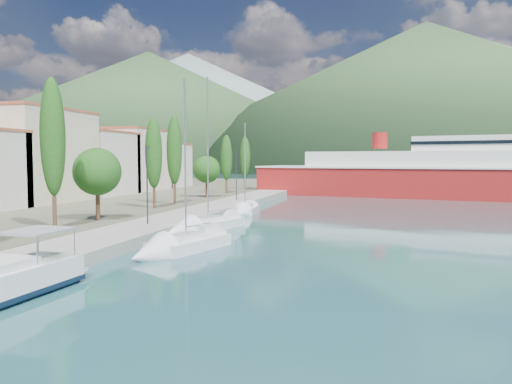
# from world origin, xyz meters

# --- Properties ---
(ground) EXTENTS (1400.00, 1400.00, 0.00)m
(ground) POSITION_xyz_m (0.00, 120.00, 0.00)
(ground) COLOR #225258
(quay) EXTENTS (5.00, 88.00, 0.80)m
(quay) POSITION_xyz_m (-9.00, 26.00, 0.40)
(quay) COLOR gray
(quay) RESTS_ON ground
(hills_far) EXTENTS (1480.00, 900.00, 180.00)m
(hills_far) POSITION_xyz_m (138.59, 618.73, 77.39)
(hills_far) COLOR gray
(hills_far) RESTS_ON ground
(town_buildings) EXTENTS (9.20, 69.20, 11.30)m
(town_buildings) POSITION_xyz_m (-32.00, 36.91, 5.57)
(town_buildings) COLOR beige
(town_buildings) RESTS_ON land_strip
(tree_row) EXTENTS (4.03, 63.53, 11.15)m
(tree_row) POSITION_xyz_m (-14.57, 29.82, 5.74)
(tree_row) COLOR #47301E
(tree_row) RESTS_ON land_strip
(lamp_posts) EXTENTS (0.15, 47.51, 6.06)m
(lamp_posts) POSITION_xyz_m (-9.00, 15.44, 4.08)
(lamp_posts) COLOR #2D2D33
(lamp_posts) RESTS_ON quay
(sailboat_near) EXTENTS (4.71, 8.64, 11.89)m
(sailboat_near) POSITION_xyz_m (-3.78, 7.24, 0.32)
(sailboat_near) COLOR silver
(sailboat_near) RESTS_ON ground
(sailboat_mid) EXTENTS (4.85, 9.78, 13.62)m
(sailboat_mid) POSITION_xyz_m (-5.64, 16.30, 0.33)
(sailboat_mid) COLOR silver
(sailboat_mid) RESTS_ON ground
(sailboat_far) EXTENTS (2.90, 7.46, 10.73)m
(sailboat_far) POSITION_xyz_m (-5.52, 29.83, 0.30)
(sailboat_far) COLOR silver
(sailboat_far) RESTS_ON ground
(ferry) EXTENTS (55.50, 22.14, 10.79)m
(ferry) POSITION_xyz_m (15.84, 61.23, 3.28)
(ferry) COLOR maroon
(ferry) RESTS_ON ground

